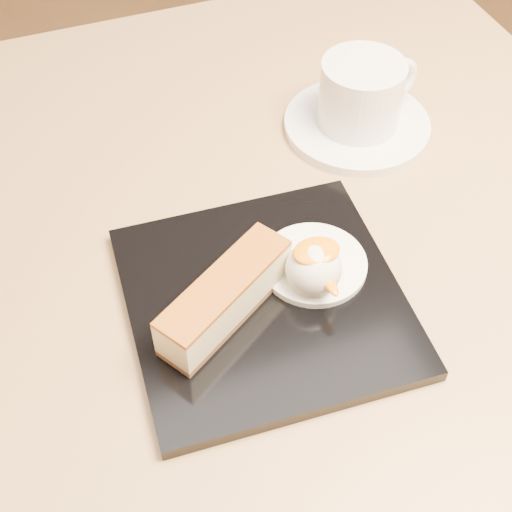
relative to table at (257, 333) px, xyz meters
name	(u,v)px	position (x,y,z in m)	size (l,w,h in m)	color
table	(257,333)	(0.00, 0.00, 0.00)	(0.80, 0.80, 0.72)	black
dessert_plate	(265,300)	(-0.02, -0.07, 0.16)	(0.22, 0.22, 0.01)	black
cheesecake	(225,297)	(-0.06, -0.08, 0.19)	(0.13, 0.10, 0.04)	brown
cream_smear	(314,264)	(0.03, -0.06, 0.17)	(0.09, 0.09, 0.01)	white
ice_cream_scoop	(314,268)	(0.02, -0.08, 0.19)	(0.05, 0.05, 0.05)	white
mango_sauce	(316,251)	(0.02, -0.08, 0.21)	(0.04, 0.03, 0.01)	orange
mint_sprig	(271,249)	(0.00, -0.04, 0.17)	(0.03, 0.02, 0.00)	green
saucer	(357,125)	(0.15, 0.10, 0.16)	(0.15, 0.15, 0.01)	white
coffee_cup	(363,92)	(0.15, 0.10, 0.20)	(0.11, 0.08, 0.07)	white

